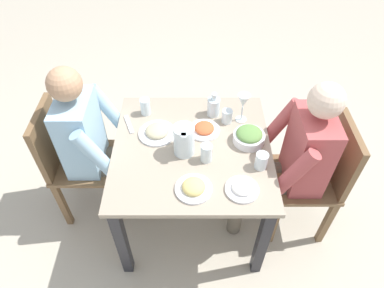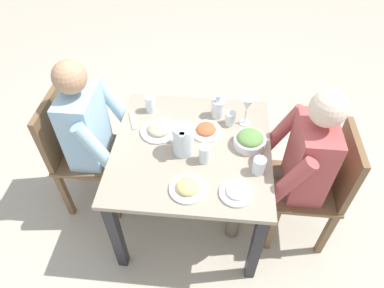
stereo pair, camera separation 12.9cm
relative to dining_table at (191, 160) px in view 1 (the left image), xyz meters
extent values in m
plane|color=#B7AD99|center=(0.00, 0.00, -0.60)|extent=(8.00, 8.00, 0.00)
cube|color=gray|center=(0.00, 0.00, 0.10)|extent=(0.93, 0.93, 0.03)
cube|color=#232328|center=(-0.41, -0.41, -0.26)|extent=(0.06, 0.06, 0.68)
cube|color=#232328|center=(0.41, -0.41, -0.26)|extent=(0.06, 0.06, 0.68)
cube|color=#232328|center=(-0.41, 0.41, -0.26)|extent=(0.06, 0.06, 0.68)
cube|color=#232328|center=(0.41, 0.41, -0.26)|extent=(0.06, 0.06, 0.68)
cube|color=brown|center=(-0.21, -0.87, -0.38)|extent=(0.04, 0.04, 0.45)
cube|color=brown|center=(0.13, -0.87, -0.38)|extent=(0.04, 0.04, 0.45)
cube|color=brown|center=(-0.21, -0.53, -0.38)|extent=(0.04, 0.04, 0.45)
cube|color=brown|center=(0.13, -0.53, -0.38)|extent=(0.04, 0.04, 0.45)
cube|color=brown|center=(-0.04, -0.70, -0.14)|extent=(0.40, 0.40, 0.03)
cube|color=brown|center=(-0.04, -0.88, 0.08)|extent=(0.38, 0.04, 0.42)
cube|color=brown|center=(0.27, 0.87, -0.38)|extent=(0.04, 0.04, 0.45)
cube|color=brown|center=(-0.07, 0.87, -0.38)|extent=(0.04, 0.04, 0.45)
cube|color=brown|center=(0.27, 0.53, -0.38)|extent=(0.04, 0.04, 0.45)
cube|color=brown|center=(-0.07, 0.53, -0.38)|extent=(0.04, 0.04, 0.45)
cube|color=brown|center=(0.10, 0.70, -0.14)|extent=(0.40, 0.40, 0.03)
cube|color=brown|center=(0.10, 0.88, 0.08)|extent=(0.38, 0.04, 0.42)
cube|color=#B24C4C|center=(-0.04, -0.67, 0.12)|extent=(0.32, 0.20, 0.50)
sphere|color=beige|center=(-0.04, -0.67, 0.49)|extent=(0.19, 0.19, 0.19)
cylinder|color=#665B4C|center=(-0.12, -0.48, -0.16)|extent=(0.11, 0.38, 0.11)
cylinder|color=#665B4C|center=(-0.12, -0.29, -0.36)|extent=(0.10, 0.10, 0.47)
cylinder|color=#B24C4C|center=(-0.24, -0.53, 0.15)|extent=(0.08, 0.23, 0.37)
cylinder|color=#665B4C|center=(0.05, -0.48, -0.16)|extent=(0.11, 0.38, 0.11)
cylinder|color=#665B4C|center=(0.05, -0.29, -0.36)|extent=(0.10, 0.10, 0.47)
cylinder|color=#B24C4C|center=(0.16, -0.53, 0.15)|extent=(0.08, 0.23, 0.37)
cube|color=#9EC6E0|center=(0.10, 0.67, 0.12)|extent=(0.32, 0.20, 0.50)
sphere|color=tan|center=(0.10, 0.67, 0.49)|extent=(0.19, 0.19, 0.19)
cylinder|color=#665B4C|center=(0.18, 0.48, -0.16)|extent=(0.11, 0.38, 0.11)
cylinder|color=#665B4C|center=(0.18, 0.29, -0.36)|extent=(0.10, 0.10, 0.47)
cylinder|color=#9EC6E0|center=(0.30, 0.53, 0.15)|extent=(0.08, 0.23, 0.37)
cylinder|color=#665B4C|center=(0.01, 0.48, -0.16)|extent=(0.11, 0.38, 0.11)
cylinder|color=#665B4C|center=(0.01, 0.29, -0.36)|extent=(0.10, 0.10, 0.47)
cylinder|color=#9EC6E0|center=(-0.10, 0.53, 0.15)|extent=(0.08, 0.23, 0.37)
cylinder|color=silver|center=(-0.04, 0.04, 0.21)|extent=(0.12, 0.12, 0.19)
cube|color=silver|center=(0.04, 0.04, 0.22)|extent=(0.02, 0.02, 0.11)
cube|color=silver|center=(-0.09, 0.04, 0.29)|extent=(0.04, 0.03, 0.02)
cylinder|color=white|center=(0.05, -0.34, 0.14)|extent=(0.19, 0.19, 0.05)
ellipsoid|color=#608E47|center=(0.05, -0.34, 0.18)|extent=(0.15, 0.15, 0.06)
cylinder|color=white|center=(0.11, 0.21, 0.12)|extent=(0.23, 0.23, 0.01)
ellipsoid|color=#B7AD89|center=(0.11, 0.21, 0.14)|extent=(0.14, 0.14, 0.06)
cylinder|color=white|center=(-0.31, -0.01, 0.12)|extent=(0.20, 0.20, 0.01)
ellipsoid|color=#E0C670|center=(-0.31, -0.01, 0.14)|extent=(0.12, 0.12, 0.06)
cylinder|color=white|center=(0.14, -0.08, 0.12)|extent=(0.19, 0.19, 0.01)
ellipsoid|color=#CC5B33|center=(0.14, -0.08, 0.14)|extent=(0.12, 0.12, 0.05)
cylinder|color=white|center=(-0.31, -0.26, 0.12)|extent=(0.18, 0.18, 0.01)
ellipsoid|color=white|center=(-0.31, -0.26, 0.14)|extent=(0.11, 0.11, 0.04)
cylinder|color=silver|center=(-0.15, -0.38, 0.16)|extent=(0.07, 0.07, 0.10)
cylinder|color=silver|center=(-0.10, -0.08, 0.17)|extent=(0.07, 0.07, 0.11)
cylinder|color=silver|center=(0.22, -0.22, 0.16)|extent=(0.07, 0.07, 0.09)
cylinder|color=silver|center=(0.30, 0.30, 0.17)|extent=(0.06, 0.06, 0.11)
cylinder|color=silver|center=(0.24, -0.31, 0.12)|extent=(0.07, 0.07, 0.01)
cylinder|color=silver|center=(0.24, -0.31, 0.17)|extent=(0.01, 0.01, 0.10)
cone|color=silver|center=(0.24, -0.31, 0.26)|extent=(0.08, 0.08, 0.09)
cylinder|color=silver|center=(0.29, -0.14, 0.17)|extent=(0.08, 0.08, 0.12)
cylinder|color=#993333|center=(0.29, -0.14, 0.15)|extent=(0.07, 0.07, 0.07)
cylinder|color=silver|center=(0.29, -0.14, 0.26)|extent=(0.03, 0.03, 0.04)
cube|color=silver|center=(0.19, 0.39, 0.12)|extent=(0.17, 0.08, 0.01)
cube|color=silver|center=(-0.06, -0.39, 0.12)|extent=(0.19, 0.04, 0.01)
camera|label=1|loc=(-1.38, 0.00, 1.58)|focal=32.18mm
camera|label=2|loc=(-1.38, -0.13, 1.58)|focal=32.18mm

